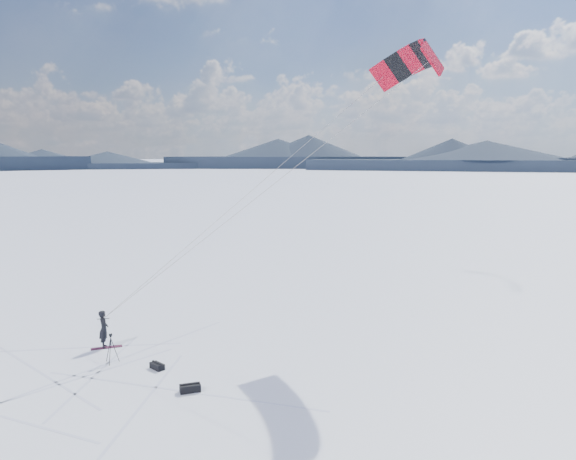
{
  "coord_description": "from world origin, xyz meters",
  "views": [
    {
      "loc": [
        8.08,
        -22.71,
        9.05
      ],
      "look_at": [
        7.58,
        4.3,
        5.37
      ],
      "focal_mm": 35.0,
      "sensor_mm": 36.0,
      "label": 1
    }
  ],
  "objects_px": {
    "snowkiter": "(105,348)",
    "snowboard": "(107,347)",
    "gear_bag_a": "(190,388)",
    "gear_bag_b": "(157,366)",
    "tripod": "(111,344)"
  },
  "relations": [
    {
      "from": "snowboard",
      "to": "gear_bag_a",
      "type": "height_order",
      "value": "gear_bag_a"
    },
    {
      "from": "snowkiter",
      "to": "gear_bag_a",
      "type": "relative_size",
      "value": 2.08
    },
    {
      "from": "snowkiter",
      "to": "snowboard",
      "type": "bearing_deg",
      "value": -132.79
    },
    {
      "from": "snowboard",
      "to": "gear_bag_b",
      "type": "bearing_deg",
      "value": -62.2
    },
    {
      "from": "snowboard",
      "to": "gear_bag_b",
      "type": "height_order",
      "value": "gear_bag_b"
    },
    {
      "from": "snowkiter",
      "to": "snowboard",
      "type": "xyz_separation_m",
      "value": [
        0.11,
        -0.05,
        0.02
      ]
    },
    {
      "from": "snowkiter",
      "to": "gear_bag_a",
      "type": "xyz_separation_m",
      "value": [
        4.98,
        -4.87,
        0.15
      ]
    },
    {
      "from": "snowkiter",
      "to": "tripod",
      "type": "distance_m",
      "value": 2.33
    },
    {
      "from": "snowboard",
      "to": "tripod",
      "type": "xyz_separation_m",
      "value": [
        0.87,
        -1.88,
        0.82
      ]
    },
    {
      "from": "gear_bag_a",
      "to": "gear_bag_b",
      "type": "xyz_separation_m",
      "value": [
        -1.84,
        2.27,
        -0.02
      ]
    },
    {
      "from": "tripod",
      "to": "gear_bag_a",
      "type": "relative_size",
      "value": 1.53
    },
    {
      "from": "gear_bag_a",
      "to": "gear_bag_b",
      "type": "distance_m",
      "value": 2.92
    },
    {
      "from": "snowkiter",
      "to": "snowboard",
      "type": "height_order",
      "value": "snowkiter"
    },
    {
      "from": "tripod",
      "to": "gear_bag_b",
      "type": "bearing_deg",
      "value": -48.17
    },
    {
      "from": "snowkiter",
      "to": "gear_bag_a",
      "type": "height_order",
      "value": "snowkiter"
    }
  ]
}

